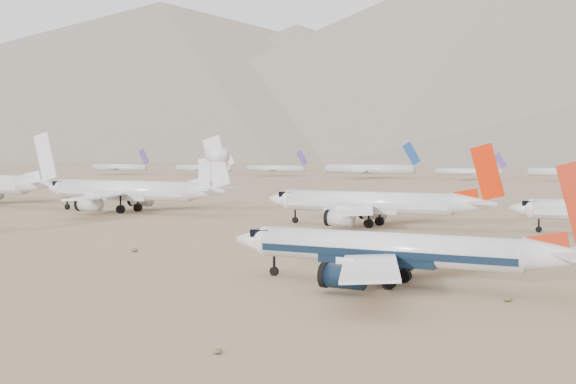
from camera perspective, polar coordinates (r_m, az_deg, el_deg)
The scene contains 5 objects.
ground at distance 86.44m, azimuth -1.00°, elevation -6.55°, with size 7000.00×7000.00×0.00m, color #8D7252.
main_airliner at distance 85.27m, azimuth 8.11°, elevation -4.16°, with size 38.78×37.88×13.69m.
row2_orange_tail at distance 150.24m, azimuth 6.35°, elevation -0.82°, with size 43.77×42.82×15.61m.
row2_white_trijet at distance 186.97m, azimuth -10.92°, elevation 0.11°, with size 49.71×48.58×17.61m.
desert_scrub at distance 61.48m, azimuth -11.61°, elevation -10.28°, with size 261.14×121.67×0.63m.
Camera 1 is at (41.12, -74.67, 14.35)m, focal length 50.00 mm.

